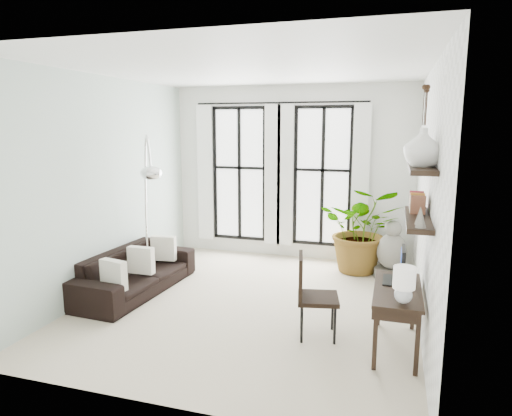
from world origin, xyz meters
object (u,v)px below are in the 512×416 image
at_px(desk, 398,293).
at_px(arc_lamp, 147,174).
at_px(plant, 362,229).
at_px(sofa, 136,271).
at_px(desk_chair, 310,290).
at_px(buddha, 392,254).

bearing_deg(desk, arc_lamp, 163.81).
relative_size(plant, desk, 1.24).
height_order(sofa, plant, plant).
distance_m(desk, desk_chair, 0.98).
bearing_deg(desk_chair, plant, 69.86).
distance_m(sofa, arc_lamp, 1.47).
bearing_deg(buddha, sofa, -154.61).
bearing_deg(plant, desk_chair, -98.56).
height_order(sofa, desk, desk).
height_order(plant, buddha, plant).
bearing_deg(desk_chair, arc_lamp, 148.30).
relative_size(desk, buddha, 1.23).
relative_size(plant, buddha, 1.53).
bearing_deg(plant, sofa, -148.20).
bearing_deg(sofa, desk, -97.99).
relative_size(desk, arc_lamp, 0.51).
height_order(desk_chair, buddha, desk_chair).
bearing_deg(buddha, plant, 155.98).
relative_size(plant, arc_lamp, 0.63).
relative_size(arc_lamp, buddha, 2.41).
distance_m(desk, buddha, 2.54).
bearing_deg(arc_lamp, buddha, 22.30).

